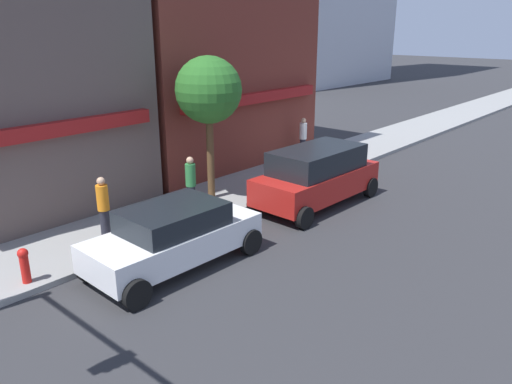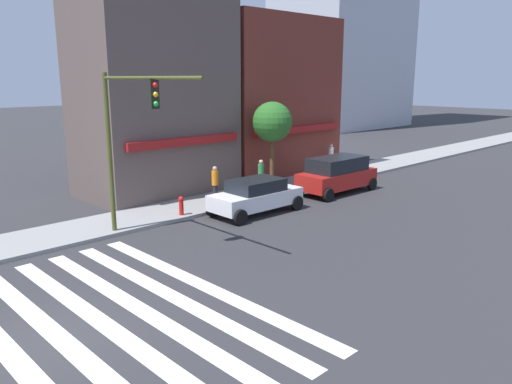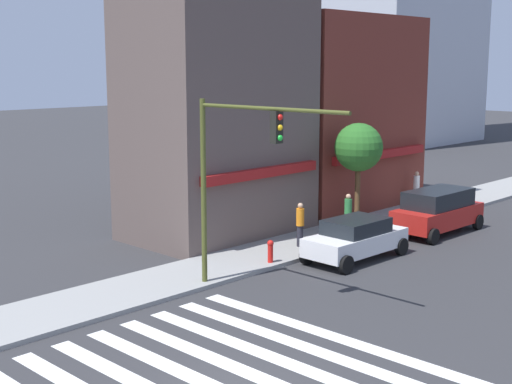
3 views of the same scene
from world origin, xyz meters
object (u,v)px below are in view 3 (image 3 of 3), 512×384
Objects in this scene: suv_red at (438,210)px; pedestrian_green_top at (348,213)px; street_tree at (359,148)px; pedestrian_orange_vest at (300,224)px; pedestrian_white_shirt at (416,188)px; fire_hydrant at (270,250)px; traffic_signal at (234,161)px; sedan_white at (356,238)px.

pedestrian_green_top is (-3.45, 2.31, 0.04)m from suv_red.
street_tree reaches higher than pedestrian_green_top.
pedestrian_white_shirt is at bearing 13.91° from pedestrian_orange_vest.
fire_hydrant is at bearing -170.88° from street_tree.
pedestrian_orange_vest is 2.10× the size of fire_hydrant.
traffic_signal is 5.16m from fire_hydrant.
sedan_white reaches higher than fire_hydrant.
pedestrian_green_top is 7.80m from pedestrian_white_shirt.
suv_red reaches higher than pedestrian_green_top.
pedestrian_green_top is at bearing 4.48° from pedestrian_orange_vest.
traffic_signal is 1.32× the size of suv_red.
traffic_signal is 17.12m from pedestrian_white_shirt.
traffic_signal is at bearing -151.87° from pedestrian_orange_vest.
pedestrian_orange_vest and pedestrian_green_top have the same top height.
sedan_white is 2.51× the size of pedestrian_white_shirt.
traffic_signal is at bearing -56.54° from pedestrian_green_top.
traffic_signal is 7.43× the size of fire_hydrant.
street_tree is (10.09, 2.54, -0.63)m from traffic_signal.
pedestrian_orange_vest is 5.06m from street_tree.
pedestrian_orange_vest reaches higher than sedan_white.
sedan_white is 0.94× the size of suv_red.
street_tree reaches higher than suv_red.
suv_red is 2.68× the size of pedestrian_green_top.
street_tree is (6.85, 1.10, 3.12)m from fire_hydrant.
street_tree is (-2.13, 2.80, 2.70)m from suv_red.
street_tree reaches higher than pedestrian_orange_vest.
fire_hydrant is at bearing 170.62° from suv_red.
street_tree is (1.32, 0.49, 2.66)m from pedestrian_green_top.
pedestrian_orange_vest is 0.38× the size of street_tree.
pedestrian_white_shirt is 0.38× the size of street_tree.
suv_red is 5.63× the size of fire_hydrant.
street_tree is at bearing 36.71° from sedan_white.
traffic_signal is 7.02m from pedestrian_orange_vest.
street_tree is at bearing 11.92° from pedestrian_orange_vest.
fire_hydrant is at bearing -63.41° from pedestrian_green_top.
traffic_signal is 1.34× the size of street_tree.
suv_red is at bearing -13.06° from pedestrian_white_shirt.
pedestrian_white_shirt is 6.95m from street_tree.
suv_red is 4.43m from street_tree.
pedestrian_orange_vest is at bearing 160.40° from suv_red.
pedestrian_orange_vest is 1.00× the size of pedestrian_green_top.
traffic_signal is 7.11m from sedan_white.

